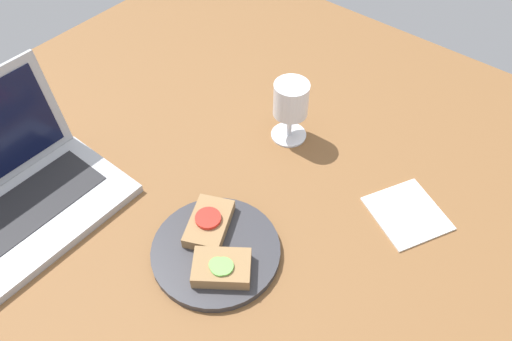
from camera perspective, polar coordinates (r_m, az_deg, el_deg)
name	(u,v)px	position (r cm, az deg, el deg)	size (l,w,h in cm)	color
wooden_table	(233,208)	(92.43, -2.63, -4.32)	(140.00, 140.00, 3.00)	brown
plate	(216,251)	(84.73, -4.61, -9.13)	(21.64, 21.64, 1.37)	#333338
sandwich_with_cucumber	(222,268)	(80.63, -3.94, -11.02)	(10.56, 11.12, 2.88)	#937047
sandwich_with_tomato	(209,223)	(85.73, -5.38, -5.99)	(11.91, 10.13, 2.81)	#937047
wine_glass	(291,102)	(97.09, 4.01, 7.85)	(7.22, 7.22, 13.14)	white
laptop	(11,193)	(96.81, -26.20, -2.33)	(33.94, 23.66, 21.22)	#ADAFB5
napkin	(407,213)	(93.48, 16.88, -4.72)	(11.82, 12.52, 0.40)	white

